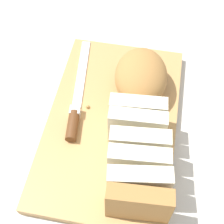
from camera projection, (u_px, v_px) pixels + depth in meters
The scene contains 6 objects.
ground_plane at pixel (112, 125), 0.67m from camera, with size 3.00×3.00×0.00m, color beige.
cutting_board at pixel (112, 123), 0.66m from camera, with size 0.43×0.27×0.02m, color tan.
bread_loaf at pixel (140, 115), 0.61m from camera, with size 0.37×0.15×0.08m.
bread_knife at pixel (75, 111), 0.65m from camera, with size 0.28×0.05×0.02m.
crumb_near_knife at pixel (115, 129), 0.64m from camera, with size 0.01×0.01×0.01m, color tan.
crumb_near_loaf at pixel (88, 106), 0.66m from camera, with size 0.01×0.01×0.01m, color tan.
Camera 1 is at (0.33, 0.06, 0.58)m, focal length 50.25 mm.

